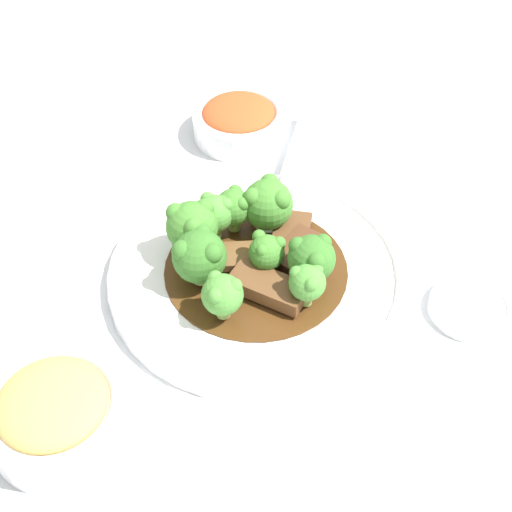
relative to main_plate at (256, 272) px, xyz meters
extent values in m
plane|color=silver|center=(0.00, 0.00, -0.01)|extent=(4.00, 4.00, 0.00)
cylinder|color=white|center=(0.00, 0.00, 0.00)|extent=(0.30, 0.30, 0.01)
torus|color=white|center=(0.00, 0.00, 0.00)|extent=(0.30, 0.30, 0.01)
cylinder|color=#4C2D14|center=(0.00, 0.00, 0.00)|extent=(0.19, 0.19, 0.00)
cube|color=brown|center=(0.03, 0.00, 0.01)|extent=(0.08, 0.06, 0.01)
cube|color=brown|center=(-0.02, 0.03, 0.02)|extent=(0.08, 0.05, 0.02)
cube|color=brown|center=(-0.02, -0.06, 0.01)|extent=(0.04, 0.05, 0.01)
cube|color=#56331E|center=(-0.04, -0.03, 0.01)|extent=(0.06, 0.07, 0.01)
cylinder|color=#7FA84C|center=(0.07, 0.00, 0.02)|extent=(0.02, 0.02, 0.02)
sphere|color=#427F2D|center=(0.07, 0.00, 0.04)|extent=(0.05, 0.05, 0.05)
sphere|color=#427F2D|center=(0.08, 0.00, 0.06)|extent=(0.02, 0.02, 0.02)
sphere|color=#427F2D|center=(0.06, 0.01, 0.06)|extent=(0.02, 0.02, 0.02)
sphere|color=#427F2D|center=(0.06, -0.01, 0.06)|extent=(0.02, 0.02, 0.02)
cylinder|color=#7FA84C|center=(0.04, -0.05, 0.02)|extent=(0.01, 0.01, 0.02)
sphere|color=#427F2D|center=(0.04, -0.05, 0.04)|extent=(0.04, 0.04, 0.04)
sphere|color=#427F2D|center=(0.05, -0.04, 0.05)|extent=(0.01, 0.01, 0.01)
sphere|color=#427F2D|center=(0.03, -0.04, 0.05)|extent=(0.01, 0.01, 0.01)
sphere|color=#427F2D|center=(0.04, -0.06, 0.05)|extent=(0.01, 0.01, 0.01)
cylinder|color=#8EB756|center=(0.01, 0.07, 0.02)|extent=(0.01, 0.01, 0.01)
sphere|color=#4C8E38|center=(0.01, 0.07, 0.04)|extent=(0.04, 0.04, 0.04)
sphere|color=#4C8E38|center=(0.01, 0.08, 0.05)|extent=(0.02, 0.02, 0.02)
sphere|color=#4C8E38|center=(0.00, 0.06, 0.05)|extent=(0.02, 0.02, 0.02)
sphere|color=#4C8E38|center=(0.02, 0.06, 0.05)|extent=(0.02, 0.02, 0.02)
cylinder|color=#7FA84C|center=(-0.06, 0.00, 0.02)|extent=(0.02, 0.02, 0.01)
sphere|color=#387028|center=(-0.06, 0.00, 0.04)|extent=(0.05, 0.05, 0.05)
sphere|color=#387028|center=(-0.06, 0.01, 0.05)|extent=(0.02, 0.02, 0.02)
sphere|color=#387028|center=(-0.06, -0.01, 0.05)|extent=(0.02, 0.02, 0.02)
sphere|color=#387028|center=(-0.04, 0.00, 0.05)|extent=(0.02, 0.02, 0.02)
cylinder|color=#8EB756|center=(0.01, -0.06, 0.01)|extent=(0.02, 0.02, 0.01)
sphere|color=#427F2D|center=(0.01, -0.06, 0.04)|extent=(0.05, 0.05, 0.05)
sphere|color=#427F2D|center=(-0.01, -0.06, 0.05)|extent=(0.02, 0.02, 0.02)
sphere|color=#427F2D|center=(0.01, -0.08, 0.05)|extent=(0.02, 0.02, 0.02)
sphere|color=#427F2D|center=(0.02, -0.05, 0.05)|extent=(0.02, 0.02, 0.02)
cylinder|color=#7FA84C|center=(-0.01, 0.00, 0.01)|extent=(0.01, 0.01, 0.01)
sphere|color=#427F2D|center=(-0.01, 0.00, 0.03)|extent=(0.04, 0.04, 0.04)
sphere|color=#427F2D|center=(-0.02, -0.01, 0.04)|extent=(0.01, 0.01, 0.01)
sphere|color=#427F2D|center=(0.00, -0.01, 0.04)|extent=(0.01, 0.01, 0.01)
sphere|color=#427F2D|center=(-0.01, 0.01, 0.04)|extent=(0.01, 0.01, 0.01)
cylinder|color=#7FA84C|center=(-0.06, 0.03, 0.02)|extent=(0.01, 0.01, 0.02)
sphere|color=#4C8E38|center=(-0.06, 0.03, 0.04)|extent=(0.04, 0.04, 0.04)
sphere|color=#4C8E38|center=(-0.07, 0.02, 0.05)|extent=(0.01, 0.01, 0.01)
sphere|color=#4C8E38|center=(-0.05, 0.03, 0.05)|extent=(0.01, 0.01, 0.01)
sphere|color=#4C8E38|center=(-0.07, 0.04, 0.05)|extent=(0.01, 0.01, 0.01)
cylinder|color=#8EB756|center=(0.05, 0.03, 0.02)|extent=(0.02, 0.02, 0.01)
sphere|color=#387028|center=(0.05, 0.03, 0.04)|extent=(0.05, 0.05, 0.05)
sphere|color=#387028|center=(0.05, 0.02, 0.06)|extent=(0.02, 0.02, 0.02)
sphere|color=#387028|center=(0.06, 0.04, 0.06)|extent=(0.02, 0.02, 0.02)
sphere|color=#387028|center=(0.03, 0.04, 0.06)|extent=(0.02, 0.02, 0.02)
cylinder|color=#8EB756|center=(0.05, -0.03, 0.02)|extent=(0.01, 0.01, 0.02)
sphere|color=#4C8E38|center=(0.05, -0.03, 0.04)|extent=(0.04, 0.04, 0.04)
sphere|color=#4C8E38|center=(0.06, -0.04, 0.05)|extent=(0.02, 0.02, 0.02)
sphere|color=#4C8E38|center=(0.06, -0.02, 0.05)|extent=(0.02, 0.02, 0.02)
sphere|color=#4C8E38|center=(0.04, -0.03, 0.05)|extent=(0.02, 0.02, 0.02)
ellipsoid|color=silver|center=(0.01, -0.07, 0.02)|extent=(0.05, 0.07, 0.01)
cylinder|color=silver|center=(0.02, -0.19, 0.01)|extent=(0.02, 0.18, 0.01)
cylinder|color=white|center=(0.10, -0.23, -0.01)|extent=(0.06, 0.06, 0.01)
cylinder|color=white|center=(0.10, -0.23, 0.01)|extent=(0.12, 0.12, 0.03)
torus|color=white|center=(0.10, -0.23, 0.02)|extent=(0.12, 0.12, 0.01)
ellipsoid|color=#D14C23|center=(0.10, -0.23, 0.02)|extent=(0.09, 0.09, 0.02)
cylinder|color=white|center=(0.10, 0.22, -0.01)|extent=(0.07, 0.07, 0.01)
cylinder|color=white|center=(0.10, 0.22, 0.01)|extent=(0.12, 0.12, 0.04)
torus|color=white|center=(0.10, 0.22, 0.03)|extent=(0.12, 0.12, 0.01)
ellipsoid|color=tan|center=(0.10, 0.22, 0.03)|extent=(0.09, 0.09, 0.03)
cylinder|color=white|center=(-0.21, -0.02, -0.01)|extent=(0.08, 0.08, 0.01)
torus|color=white|center=(-0.21, -0.02, 0.00)|extent=(0.08, 0.08, 0.01)
camera|label=1|loc=(-0.15, 0.47, 0.53)|focal=50.00mm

